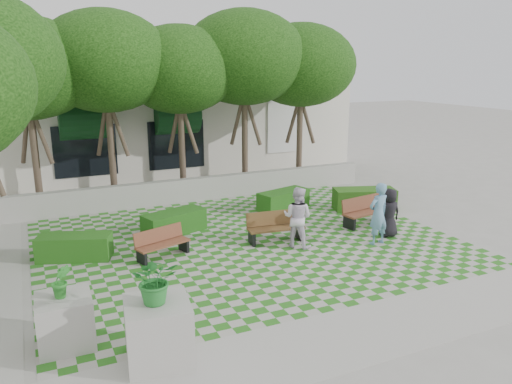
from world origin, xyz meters
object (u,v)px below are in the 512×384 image
bench_west (162,244)px  hedge_east (364,199)px  hedge_midright (283,200)px  bench_east (365,212)px  hedge_midleft (174,222)px  hedge_west (75,247)px  person_dark (389,213)px  bench_mid (275,227)px  person_blue (378,214)px  planter_back (65,319)px  person_white (297,217)px  planter_front (158,319)px

bench_west → hedge_east: bench_west is taller
hedge_east → hedge_midright: (-2.68, 1.29, -0.04)m
bench_east → hedge_midleft: bench_east is taller
hedge_west → hedge_midleft: bearing=17.1°
hedge_midright → hedge_west: (-7.48, -1.86, -0.00)m
hedge_west → person_dark: 9.29m
bench_west → hedge_midright: 5.94m
bench_mid → hedge_west: size_ratio=0.91×
person_blue → planter_back: bearing=5.4°
bench_east → hedge_east: (1.07, 1.46, -0.06)m
hedge_east → person_white: (-4.14, -2.32, 0.51)m
hedge_east → hedge_midright: bearing=154.3°
bench_east → planter_front: planter_front is taller
bench_west → bench_east: bearing=-18.4°
bench_west → person_dark: (6.81, -1.29, 0.38)m
planter_front → person_blue: planter_front is taller
bench_east → hedge_west: 9.14m
bench_mid → hedge_west: bearing=176.0°
hedge_east → hedge_midleft: hedge_east is taller
person_dark → bench_east: bearing=-87.8°
bench_east → planter_front: 9.53m
person_dark → bench_west: bearing=-5.4°
planter_front → bench_mid: bearing=44.6°
planter_front → hedge_midleft: bearing=71.9°
hedge_east → planter_back: (-10.75, -5.10, 0.17)m
bench_mid → hedge_midright: size_ratio=0.90×
bench_east → hedge_east: size_ratio=0.83×
hedge_midleft → hedge_west: bearing=-162.9°
bench_west → hedge_midright: bench_west is taller
bench_east → hedge_east: bearing=44.0°
hedge_east → planter_front: 11.22m
hedge_midleft → planter_back: (-3.67, -5.47, 0.21)m
bench_mid → person_blue: 3.07m
person_blue → bench_mid: bearing=-36.5°
bench_mid → planter_back: 7.12m
planter_front → planter_back: (-1.48, 1.22, -0.27)m
bench_west → hedge_east: (7.95, 1.45, -0.00)m
planter_front → planter_back: bearing=140.5°
planter_front → person_white: planter_front is taller
hedge_midleft → person_blue: bearing=-34.0°
hedge_east → person_dark: size_ratio=1.45×
person_dark → hedge_east: bearing=-107.1°
person_blue → hedge_midright: bearing=-86.8°
person_blue → person_white: person_blue is taller
hedge_midleft → planter_front: 7.06m
person_dark → hedge_west: bearing=-8.1°
bench_west → hedge_west: size_ratio=0.83×
bench_west → hedge_midleft: (0.87, 1.83, -0.04)m
planter_front → person_blue: bearing=23.3°
bench_mid → hedge_midleft: (-2.56, 2.02, -0.09)m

